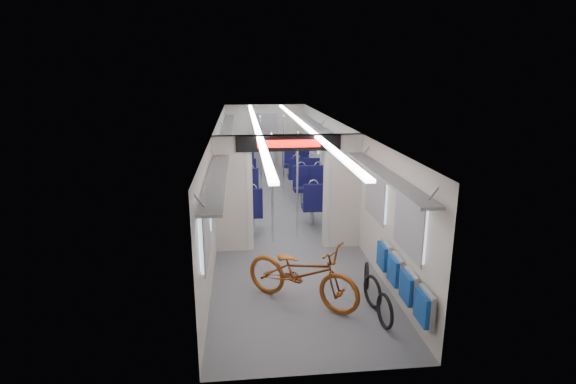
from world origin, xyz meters
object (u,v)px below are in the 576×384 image
at_px(stanchion_near_right, 297,186).
at_px(stanchion_far_left, 261,157).
at_px(flip_bench, 402,279).
at_px(bicycle, 302,273).
at_px(seat_bay_near_right, 316,192).
at_px(stanchion_far_right, 284,156).
at_px(stanchion_near_left, 272,189).
at_px(bike_hoop_a, 385,313).
at_px(seat_bay_far_right, 300,166).
at_px(bike_hoop_c, 367,277).
at_px(bike_hoop_b, 372,293).
at_px(seat_bay_near_left, 241,197).
at_px(seat_bay_far_left, 241,167).

distance_m(stanchion_near_right, stanchion_far_left, 3.38).
bearing_deg(flip_bench, bicycle, 159.79).
xyz_separation_m(seat_bay_near_right, stanchion_far_right, (-0.65, 1.69, 0.60)).
xyz_separation_m(stanchion_near_left, stanchion_far_left, (-0.07, 3.51, 0.00)).
distance_m(stanchion_near_left, stanchion_near_right, 0.57).
height_order(bike_hoop_a, seat_bay_far_right, seat_bay_far_right).
height_order(bicycle, bike_hoop_c, bicycle).
distance_m(bike_hoop_b, stanchion_far_right, 6.54).
xyz_separation_m(bicycle, stanchion_far_right, (0.31, 6.20, 0.65)).
xyz_separation_m(bicycle, flip_bench, (1.38, -0.51, 0.08)).
bearing_deg(stanchion_far_right, flip_bench, -80.92).
bearing_deg(bicycle, flip_bench, -74.04).
bearing_deg(bicycle, seat_bay_near_left, 48.29).
distance_m(seat_bay_near_left, stanchion_far_right, 2.40).
bearing_deg(bike_hoop_a, seat_bay_far_right, 90.62).
bearing_deg(seat_bay_near_right, flip_bench, -85.23).
relative_size(flip_bench, seat_bay_far_right, 0.98).
bearing_deg(bike_hoop_b, bike_hoop_c, 82.67).
height_order(flip_bench, seat_bay_near_right, seat_bay_near_right).
bearing_deg(stanchion_far_right, seat_bay_near_left, -121.51).
xyz_separation_m(bicycle, stanchion_near_right, (0.28, 2.81, 0.65)).
distance_m(bicycle, bike_hoop_a, 1.36).
distance_m(bike_hoop_a, seat_bay_near_right, 5.33).
bearing_deg(flip_bench, bike_hoop_a, -137.78).
distance_m(bicycle, seat_bay_far_right, 7.71).
relative_size(seat_bay_near_left, seat_bay_near_right, 1.03).
xyz_separation_m(bike_hoop_c, stanchion_far_left, (-1.45, 5.77, 0.95)).
bearing_deg(stanchion_near_right, seat_bay_far_right, 81.92).
height_order(bicycle, stanchion_near_left, stanchion_near_left).
relative_size(bike_hoop_b, stanchion_far_left, 0.22).
relative_size(seat_bay_near_left, seat_bay_far_left, 1.05).
bearing_deg(seat_bay_far_right, seat_bay_near_left, -118.55).
height_order(bike_hoop_b, seat_bay_far_right, seat_bay_far_right).
height_order(stanchion_near_right, stanchion_far_left, same).
xyz_separation_m(bike_hoop_a, bike_hoop_b, (-0.01, 0.57, 0.00)).
bearing_deg(bike_hoop_c, seat_bay_near_right, 92.19).
distance_m(seat_bay_far_right, stanchion_far_left, 2.08).
bearing_deg(bike_hoop_c, bike_hoop_a, -93.30).
bearing_deg(seat_bay_near_left, seat_bay_near_right, 9.01).
distance_m(seat_bay_near_right, stanchion_near_left, 2.33).
bearing_deg(flip_bench, bike_hoop_c, 106.68).
bearing_deg(bike_hoop_a, stanchion_far_left, 101.27).
xyz_separation_m(bike_hoop_c, seat_bay_near_right, (-0.16, 4.15, 0.35)).
relative_size(bike_hoop_c, stanchion_near_right, 0.20).
xyz_separation_m(flip_bench, seat_bay_far_right, (-0.42, 8.16, -0.03)).
relative_size(seat_bay_far_right, stanchion_far_left, 0.92).
relative_size(bicycle, seat_bay_far_left, 0.92).
bearing_deg(stanchion_far_left, seat_bay_near_left, -106.82).
bearing_deg(stanchion_far_right, seat_bay_near_right, -68.85).
bearing_deg(bike_hoop_b, seat_bay_far_left, 103.72).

